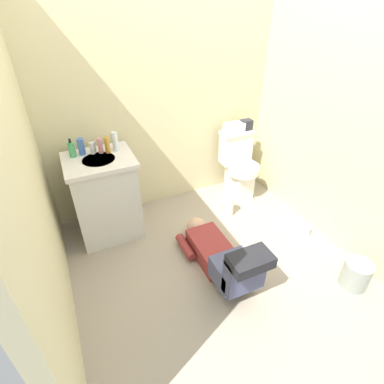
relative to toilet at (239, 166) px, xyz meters
The scene contains 19 objects.
ground_plane 1.18m from the toilet, 134.36° to the right, with size 2.85×3.12×0.04m, color gray.
wall_back 1.18m from the toilet, 159.06° to the left, with size 2.51×0.08×2.40m, color beige.
wall_left 2.31m from the toilet, 158.15° to the right, with size 0.08×2.12×2.40m, color beige.
wall_right 1.23m from the toilet, 61.70° to the right, with size 0.08×2.12×2.40m, color beige.
toilet is the anchor object (origin of this frame).
vanity_cabinet 1.50m from the toilet, behind, with size 0.60×0.52×0.82m.
faucet 1.58m from the toilet, behind, with size 0.02×0.02×0.10m, color silver.
person_plumber 1.26m from the toilet, 127.45° to the right, with size 0.39×1.06×0.52m.
tissue_box 0.44m from the toilet, 116.43° to the left, with size 0.22×0.11×0.10m, color silver.
toiletry_bag 0.46m from the toilet, 40.77° to the left, with size 0.12×0.09×0.11m, color #26262D.
soap_dispenser 1.77m from the toilet, behind, with size 0.06×0.06×0.17m.
bottle_blue 1.69m from the toilet, behind, with size 0.06×0.06×0.15m, color #3F67B7.
bottle_white 1.61m from the toilet, behind, with size 0.04×0.04×0.11m, color silver.
bottle_pink 1.55m from the toilet, behind, with size 0.04×0.04×0.14m, color pink.
bottle_amber 1.49m from the toilet, behind, with size 0.05×0.05×0.15m, color gold.
bottle_clear 1.43m from the toilet, behind, with size 0.05×0.05×0.17m, color silver.
trash_can 1.59m from the toilet, 83.75° to the right, with size 0.22×0.22×0.24m, color gray.
paper_towel_roll 0.51m from the toilet, 133.20° to the right, with size 0.11×0.11×0.22m, color white.
toilet_paper_roll 0.99m from the toilet, 75.75° to the right, with size 0.11×0.11×0.10m, color white.
Camera 1 is at (-0.95, -1.73, 2.05)m, focal length 28.49 mm.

